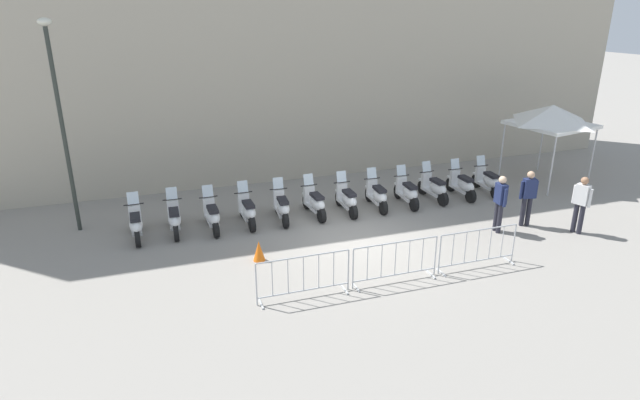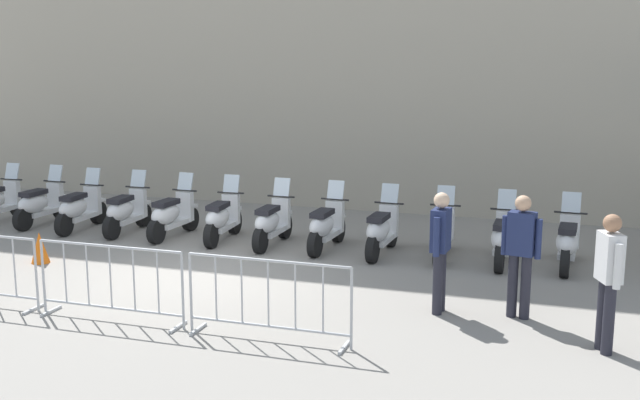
{
  "view_description": "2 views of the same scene",
  "coord_description": "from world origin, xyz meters",
  "px_view_note": "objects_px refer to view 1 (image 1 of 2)",
  "views": [
    {
      "loc": [
        -7.86,
        -11.46,
        6.51
      ],
      "look_at": [
        -0.29,
        1.58,
        0.81
      ],
      "focal_mm": 30.07,
      "sensor_mm": 36.0,
      "label": 1
    },
    {
      "loc": [
        3.55,
        -11.98,
        3.59
      ],
      "look_at": [
        1.85,
        2.19,
        0.88
      ],
      "focal_mm": 42.84,
      "sensor_mm": 36.0,
      "label": 2
    }
  ],
  "objects_px": {
    "barrier_segment_0": "(304,277)",
    "officer_by_barriers": "(500,201)",
    "motorcycle_4": "(282,207)",
    "street_lamp": "(59,110)",
    "motorcycle_7": "(377,196)",
    "officer_near_row_end": "(528,195)",
    "motorcycle_3": "(248,211)",
    "motorcycle_11": "(488,181)",
    "motorcycle_0": "(136,224)",
    "motorcycle_1": "(174,219)",
    "barrier_segment_1": "(395,262)",
    "motorcycle_10": "(462,185)",
    "barrier_segment_2": "(478,249)",
    "traffic_cone": "(259,251)",
    "motorcycle_6": "(347,200)",
    "motorcycle_9": "(434,188)",
    "motorcycle_2": "(212,216)",
    "officer_mid_plaza": "(581,202)",
    "canopy_tent": "(552,116)",
    "motorcycle_5": "(315,203)",
    "motorcycle_8": "(407,192)"
  },
  "relations": [
    {
      "from": "motorcycle_10",
      "to": "barrier_segment_2",
      "type": "distance_m",
      "value": 5.25
    },
    {
      "from": "motorcycle_3",
      "to": "motorcycle_11",
      "type": "bearing_deg",
      "value": -11.02
    },
    {
      "from": "motorcycle_3",
      "to": "motorcycle_11",
      "type": "height_order",
      "value": "same"
    },
    {
      "from": "motorcycle_2",
      "to": "motorcycle_4",
      "type": "bearing_deg",
      "value": -10.76
    },
    {
      "from": "motorcycle_4",
      "to": "barrier_segment_1",
      "type": "bearing_deg",
      "value": -81.94
    },
    {
      "from": "motorcycle_10",
      "to": "street_lamp",
      "type": "xyz_separation_m",
      "value": [
        -11.88,
        3.68,
        3.17
      ]
    },
    {
      "from": "motorcycle_4",
      "to": "street_lamp",
      "type": "distance_m",
      "value": 6.84
    },
    {
      "from": "motorcycle_9",
      "to": "motorcycle_11",
      "type": "relative_size",
      "value": 1.01
    },
    {
      "from": "motorcycle_0",
      "to": "barrier_segment_0",
      "type": "relative_size",
      "value": 0.78
    },
    {
      "from": "barrier_segment_0",
      "to": "officer_by_barriers",
      "type": "height_order",
      "value": "officer_by_barriers"
    },
    {
      "from": "motorcycle_7",
      "to": "officer_near_row_end",
      "type": "xyz_separation_m",
      "value": [
        3.07,
        -3.39,
        0.53
      ]
    },
    {
      "from": "motorcycle_2",
      "to": "motorcycle_7",
      "type": "bearing_deg",
      "value": -11.02
    },
    {
      "from": "motorcycle_1",
      "to": "officer_by_barriers",
      "type": "height_order",
      "value": "officer_by_barriers"
    },
    {
      "from": "officer_near_row_end",
      "to": "traffic_cone",
      "type": "bearing_deg",
      "value": 166.45
    },
    {
      "from": "motorcycle_8",
      "to": "traffic_cone",
      "type": "relative_size",
      "value": 3.1
    },
    {
      "from": "officer_near_row_end",
      "to": "officer_by_barriers",
      "type": "height_order",
      "value": "same"
    },
    {
      "from": "motorcycle_0",
      "to": "motorcycle_6",
      "type": "relative_size",
      "value": 1.0
    },
    {
      "from": "motorcycle_4",
      "to": "motorcycle_10",
      "type": "height_order",
      "value": "same"
    },
    {
      "from": "motorcycle_6",
      "to": "barrier_segment_1",
      "type": "distance_m",
      "value": 4.57
    },
    {
      "from": "barrier_segment_1",
      "to": "canopy_tent",
      "type": "xyz_separation_m",
      "value": [
        9.52,
        3.28,
        1.99
      ]
    },
    {
      "from": "motorcycle_1",
      "to": "motorcycle_3",
      "type": "xyz_separation_m",
      "value": [
        2.09,
        -0.5,
        0.0
      ]
    },
    {
      "from": "barrier_segment_1",
      "to": "canopy_tent",
      "type": "bearing_deg",
      "value": 19.02
    },
    {
      "from": "motorcycle_1",
      "to": "motorcycle_3",
      "type": "bearing_deg",
      "value": -13.51
    },
    {
      "from": "motorcycle_5",
      "to": "traffic_cone",
      "type": "xyz_separation_m",
      "value": [
        -2.79,
        -1.92,
        -0.18
      ]
    },
    {
      "from": "motorcycle_7",
      "to": "motorcycle_0",
      "type": "bearing_deg",
      "value": 168.29
    },
    {
      "from": "motorcycle_4",
      "to": "canopy_tent",
      "type": "xyz_separation_m",
      "value": [
        10.19,
        -1.51,
        2.06
      ]
    },
    {
      "from": "motorcycle_4",
      "to": "motorcycle_10",
      "type": "relative_size",
      "value": 0.99
    },
    {
      "from": "officer_near_row_end",
      "to": "motorcycle_1",
      "type": "bearing_deg",
      "value": 153.08
    },
    {
      "from": "street_lamp",
      "to": "officer_mid_plaza",
      "type": "height_order",
      "value": "street_lamp"
    },
    {
      "from": "motorcycle_6",
      "to": "officer_mid_plaza",
      "type": "distance_m",
      "value": 6.9
    },
    {
      "from": "motorcycle_0",
      "to": "motorcycle_11",
      "type": "xyz_separation_m",
      "value": [
        11.59,
        -2.3,
        0.0
      ]
    },
    {
      "from": "motorcycle_10",
      "to": "motorcycle_11",
      "type": "height_order",
      "value": "same"
    },
    {
      "from": "motorcycle_6",
      "to": "barrier_segment_2",
      "type": "xyz_separation_m",
      "value": [
        0.85,
        -4.8,
        0.07
      ]
    },
    {
      "from": "barrier_segment_0",
      "to": "traffic_cone",
      "type": "distance_m",
      "value": 2.26
    },
    {
      "from": "motorcycle_0",
      "to": "motorcycle_7",
      "type": "bearing_deg",
      "value": -11.71
    },
    {
      "from": "motorcycle_4",
      "to": "barrier_segment_0",
      "type": "xyz_separation_m",
      "value": [
        -1.59,
        -4.33,
        0.07
      ]
    },
    {
      "from": "motorcycle_11",
      "to": "barrier_segment_2",
      "type": "bearing_deg",
      "value": -139.02
    },
    {
      "from": "officer_mid_plaza",
      "to": "canopy_tent",
      "type": "xyz_separation_m",
      "value": [
        3.07,
        3.64,
        1.53
      ]
    },
    {
      "from": "motorcycle_1",
      "to": "barrier_segment_1",
      "type": "bearing_deg",
      "value": -55.47
    },
    {
      "from": "street_lamp",
      "to": "motorcycle_7",
      "type": "bearing_deg",
      "value": -19.4
    },
    {
      "from": "motorcycle_11",
      "to": "barrier_segment_1",
      "type": "height_order",
      "value": "motorcycle_11"
    },
    {
      "from": "motorcycle_5",
      "to": "officer_by_barriers",
      "type": "xyz_separation_m",
      "value": [
        4.08,
        -3.74,
        0.53
      ]
    },
    {
      "from": "barrier_segment_0",
      "to": "officer_by_barriers",
      "type": "xyz_separation_m",
      "value": [
        6.74,
        0.42,
        0.45
      ]
    },
    {
      "from": "motorcycle_4",
      "to": "officer_mid_plaza",
      "type": "distance_m",
      "value": 8.81
    },
    {
      "from": "motorcycle_7",
      "to": "barrier_segment_2",
      "type": "bearing_deg",
      "value": -92.62
    },
    {
      "from": "street_lamp",
      "to": "officer_mid_plaza",
      "type": "bearing_deg",
      "value": -30.95
    },
    {
      "from": "motorcycle_1",
      "to": "officer_mid_plaza",
      "type": "relative_size",
      "value": 0.99
    },
    {
      "from": "officer_near_row_end",
      "to": "officer_by_barriers",
      "type": "bearing_deg",
      "value": 175.11
    },
    {
      "from": "motorcycle_4",
      "to": "barrier_segment_2",
      "type": "relative_size",
      "value": 0.77
    },
    {
      "from": "motorcycle_6",
      "to": "canopy_tent",
      "type": "height_order",
      "value": "canopy_tent"
    }
  ]
}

